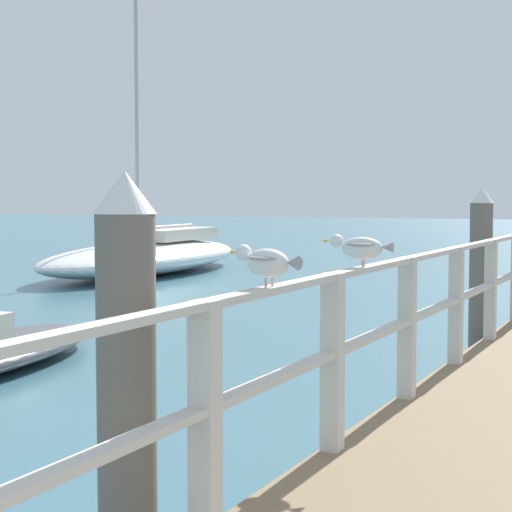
{
  "coord_description": "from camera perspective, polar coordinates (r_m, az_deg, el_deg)",
  "views": [
    {
      "loc": [
        0.78,
        0.53,
        2.0
      ],
      "look_at": [
        -3.42,
        9.05,
        1.36
      ],
      "focal_mm": 61.96,
      "sensor_mm": 36.0,
      "label": 1
    }
  ],
  "objects": [
    {
      "name": "dock_piling_far",
      "position": [
        11.38,
        14.3,
        -0.95
      ],
      "size": [
        0.29,
        0.29,
        2.12
      ],
      "color": "#6B6056",
      "rests_on": "ground_plane"
    },
    {
      "name": "dock_piling_near",
      "position": [
        4.22,
        -8.34,
        -8.91
      ],
      "size": [
        0.29,
        0.29,
        2.12
      ],
      "color": "#6B6056",
      "rests_on": "ground_plane"
    },
    {
      "name": "pier_railing",
      "position": [
        10.83,
        15.74,
        -1.03
      ],
      "size": [
        0.12,
        20.82,
        1.11
      ],
      "color": "beige",
      "rests_on": "pier_deck"
    },
    {
      "name": "seagull_foreground",
      "position": [
        4.57,
        0.68,
        -0.33
      ],
      "size": [
        0.47,
        0.23,
        0.21
      ],
      "rotation": [
        0.0,
        0.0,
        1.27
      ],
      "color": "white",
      "rests_on": "pier_railing"
    },
    {
      "name": "seagull_background",
      "position": [
        5.92,
        6.78,
        0.59
      ],
      "size": [
        0.48,
        0.19,
        0.21
      ],
      "rotation": [
        0.0,
        0.0,
        1.66
      ],
      "color": "white",
      "rests_on": "pier_railing"
    },
    {
      "name": "boat_1",
      "position": [
        23.12,
        -7.0,
        0.06
      ],
      "size": [
        3.65,
        9.1,
        9.94
      ],
      "rotation": [
        0.0,
        0.0,
        3.22
      ],
      "color": "white",
      "rests_on": "ground_plane"
    }
  ]
}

